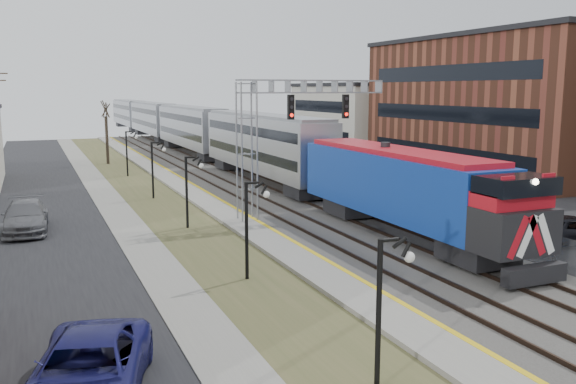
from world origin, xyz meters
TOP-DOWN VIEW (x-y plane):
  - street_west at (-11.50, 35.00)m, footprint 7.00×120.00m
  - sidewalk at (-7.00, 35.00)m, footprint 2.00×120.00m
  - grass_median at (-4.00, 35.00)m, footprint 4.00×120.00m
  - platform at (-1.00, 35.00)m, footprint 2.00×120.00m
  - ballast_bed at (4.00, 35.00)m, footprint 8.00×120.00m
  - parking_lot at (16.00, 35.00)m, footprint 16.00×120.00m
  - platform_edge at (-0.12, 35.00)m, footprint 0.24×120.00m
  - track_near at (2.00, 35.00)m, footprint 1.58×120.00m
  - track_far at (5.50, 35.00)m, footprint 1.58×120.00m
  - train at (5.50, 68.26)m, footprint 3.00×108.65m
  - signal_gantry at (1.22, 27.99)m, footprint 9.00×1.07m
  - lampposts at (-4.00, 18.29)m, footprint 0.14×62.14m
  - fence at (8.20, 35.00)m, footprint 0.04×120.00m
  - bare_trees at (-12.66, 38.91)m, footprint 12.30×42.30m
  - car_lot_c at (12.71, 17.01)m, footprint 5.50×4.01m
  - car_lot_d at (11.68, 21.12)m, footprint 5.54×4.00m
  - car_lot_e at (13.14, 30.72)m, footprint 4.56×2.47m
  - car_street_a at (-10.78, 10.22)m, footprint 4.12×6.24m
  - car_street_b at (-12.21, 30.64)m, footprint 2.49×5.63m

SIDE VIEW (x-z plane):
  - street_west at x=-11.50m, z-range 0.00..0.04m
  - parking_lot at x=16.00m, z-range 0.00..0.04m
  - grass_median at x=-4.00m, z-range 0.00..0.06m
  - sidewalk at x=-7.00m, z-range 0.00..0.08m
  - ballast_bed at x=4.00m, z-range 0.00..0.20m
  - platform at x=-1.00m, z-range 0.00..0.24m
  - platform_edge at x=-0.12m, z-range 0.24..0.25m
  - track_near at x=2.00m, z-range 0.20..0.35m
  - track_far at x=5.50m, z-range 0.20..0.35m
  - car_lot_c at x=12.71m, z-range 0.00..1.39m
  - car_lot_e at x=13.14m, z-range 0.00..1.47m
  - car_lot_d at x=11.68m, z-range 0.00..1.49m
  - car_street_a at x=-10.78m, z-range 0.00..1.59m
  - fence at x=8.20m, z-range 0.00..1.60m
  - car_street_b at x=-12.21m, z-range 0.00..1.61m
  - lampposts at x=-4.00m, z-range 0.00..4.00m
  - bare_trees at x=-12.66m, z-range -0.27..5.68m
  - train at x=5.50m, z-range 0.28..5.60m
  - signal_gantry at x=1.22m, z-range 1.51..9.66m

